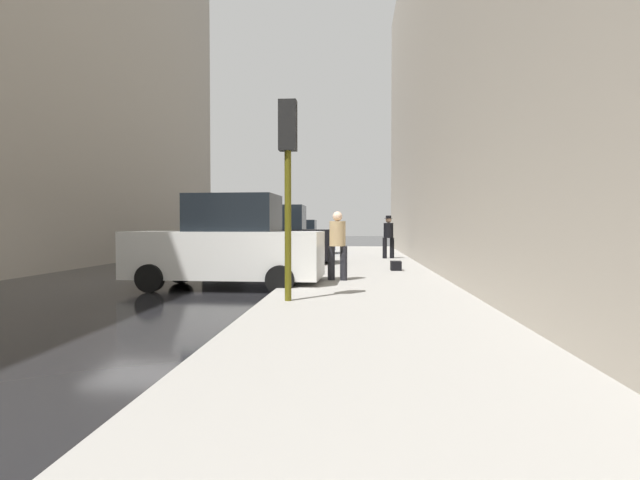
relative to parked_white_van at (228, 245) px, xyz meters
The scene contains 10 objects.
ground_plane 3.03m from the parked_white_van, 158.54° to the left, with size 120.00×120.00×0.00m, color black.
sidewalk 3.64m from the parked_white_van, 17.23° to the left, with size 4.00×40.00×0.15m, color gray.
parked_white_van is the anchor object (origin of this frame).
parked_black_suv 6.33m from the parked_white_van, 90.00° to the left, with size 4.60×2.06×2.25m.
parked_blue_sedan 12.60m from the parked_white_van, 90.00° to the left, with size 4.22×2.10×1.79m.
fire_hydrant 5.45m from the parked_white_van, 70.56° to the left, with size 0.42×0.22×0.70m.
traffic_light 3.83m from the parked_white_van, 57.11° to the right, with size 0.32×0.32×3.60m.
pedestrian_in_tan_coat 2.69m from the parked_white_van, 12.88° to the left, with size 0.53×0.48×1.71m.
pedestrian_with_fedora 10.10m from the parked_white_van, 64.01° to the left, with size 0.53×0.50×1.78m.
duffel_bag 5.56m from the parked_white_van, 38.89° to the left, with size 0.32×0.44×0.28m.
Camera 1 is at (5.72, -12.82, 1.51)m, focal length 28.00 mm.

